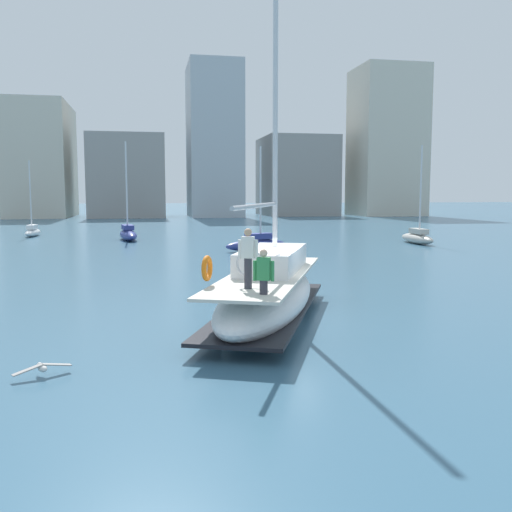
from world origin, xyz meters
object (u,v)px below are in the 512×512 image
at_px(main_sailboat, 269,291).
at_px(seagull, 42,368).
at_px(moored_sloop_near, 417,237).
at_px(moored_catamaran, 128,233).
at_px(moored_sloop_far, 257,243).
at_px(moored_cutter_left, 33,231).

height_order(main_sailboat, seagull, main_sailboat).
distance_m(moored_sloop_near, seagull, 36.52).
relative_size(main_sailboat, moored_catamaran, 1.53).
height_order(moored_sloop_far, seagull, moored_sloop_far).
height_order(moored_sloop_near, moored_sloop_far, moored_sloop_near).
bearing_deg(main_sailboat, moored_sloop_near, 54.61).
bearing_deg(moored_sloop_far, main_sailboat, -99.90).
distance_m(moored_catamaran, moored_cutter_left, 10.49).
bearing_deg(moored_cutter_left, moored_catamaran, -34.23).
distance_m(moored_sloop_near, moored_cutter_left, 33.74).
relative_size(moored_sloop_far, seagull, 6.04).
height_order(moored_sloop_near, seagull, moored_sloop_near).
bearing_deg(moored_sloop_far, moored_cutter_left, 136.87).
xyz_separation_m(moored_sloop_near, moored_sloop_far, (-13.32, -2.91, -0.01)).
bearing_deg(moored_sloop_near, moored_catamaran, 160.99).
xyz_separation_m(moored_cutter_left, seagull, (7.95, -41.96, -0.28)).
bearing_deg(moored_sloop_near, seagull, -128.93).
relative_size(moored_sloop_far, moored_cutter_left, 1.04).
xyz_separation_m(main_sailboat, moored_sloop_far, (3.66, 20.99, -0.37)).
distance_m(moored_sloop_far, seagull, 27.26).
bearing_deg(moored_catamaran, moored_sloop_near, -19.01).
relative_size(moored_cutter_left, seagull, 5.82).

